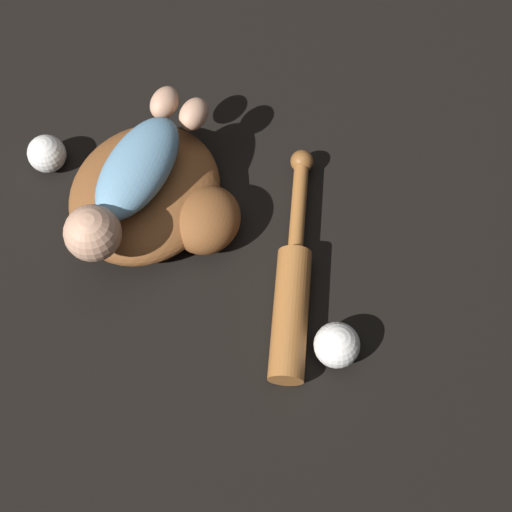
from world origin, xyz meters
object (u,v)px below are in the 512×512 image
baseball_spare (47,154)px  baby_figure (130,179)px  baseball_glove (155,197)px  baseball_bat (293,286)px  baseball (337,345)px

baseball_spare → baby_figure: bearing=106.6°
baseball_glove → baby_figure: size_ratio=1.03×
baby_figure → baseball_bat: size_ratio=1.05×
baseball_bat → baseball: size_ratio=4.51×
baseball_glove → baseball_bat: 0.30m
baby_figure → baseball_spare: 0.24m
baby_figure → baseball: 0.45m
baseball_glove → baseball: bearing=97.8°
baby_figure → baseball_spare: baby_figure is taller
baby_figure → baseball_bat: bearing=109.8°
baby_figure → baseball: bearing=101.7°
baseball_glove → baseball_bat: (-0.08, 0.29, -0.02)m
baby_figure → baseball_spare: size_ratio=5.09×
baseball → baseball_spare: (0.15, -0.64, -0.00)m
baseball → baby_figure: bearing=-78.3°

